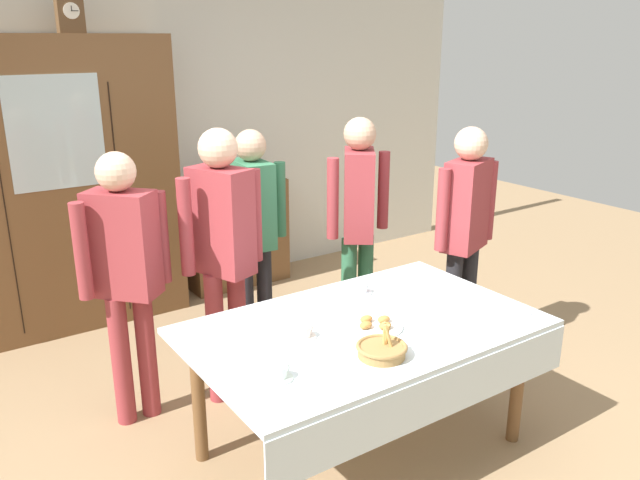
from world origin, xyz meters
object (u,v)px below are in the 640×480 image
bread_basket (382,350)px  spoon_mid_left (240,342)px  person_by_cabinet (222,240)px  wall_cabinet (56,188)px  spoon_front_edge (527,315)px  dining_table (367,343)px  person_beside_shelf (253,221)px  person_behind_table_left (125,265)px  tea_cup_near_left (278,373)px  pastry_plate (375,325)px  bookshelf_low (237,233)px  tea_cup_center (360,289)px  tea_cup_mid_left (303,333)px  mantel_clock (70,15)px  person_near_right_end (465,222)px  book_stack (234,176)px  person_behind_table_right (358,211)px  spoon_far_left (435,279)px

bread_basket → spoon_mid_left: bearing=134.3°
bread_basket → person_by_cabinet: bearing=99.6°
wall_cabinet → spoon_front_edge: wall_cabinet is taller
dining_table → spoon_mid_left: 0.66m
spoon_mid_left → person_beside_shelf: (0.73, 1.21, 0.21)m
spoon_mid_left → person_behind_table_left: bearing=109.0°
dining_table → person_beside_shelf: (0.11, 1.42, 0.30)m
tea_cup_near_left → pastry_plate: size_ratio=0.46×
bookshelf_low → tea_cup_center: 2.32m
tea_cup_mid_left → spoon_front_edge: size_ratio=1.09×
tea_cup_center → person_by_cabinet: bearing=136.1°
pastry_plate → person_beside_shelf: size_ratio=0.18×
pastry_plate → spoon_front_edge: (0.76, -0.34, -0.01)m
bookshelf_low → mantel_clock: bearing=-177.7°
pastry_plate → person_near_right_end: 1.34m
book_stack → person_behind_table_right: (0.17, -1.57, 0.01)m
tea_cup_center → person_by_cabinet: (-0.59, 0.57, 0.25)m
tea_cup_near_left → wall_cabinet: bearing=95.3°
wall_cabinet → person_beside_shelf: bearing=-49.2°
spoon_far_left → person_behind_table_left: person_behind_table_left is taller
spoon_far_left → mantel_clock: bearing=121.5°
pastry_plate → person_beside_shelf: 1.47m
spoon_far_left → person_behind_table_right: bearing=89.5°
book_stack → person_beside_shelf: person_beside_shelf is taller
person_behind_table_left → person_beside_shelf: 1.09m
spoon_mid_left → person_behind_table_left: size_ratio=0.07×
dining_table → tea_cup_center: 0.46m
person_by_cabinet → pastry_plate: bearing=-68.9°
mantel_clock → spoon_far_left: mantel_clock is taller
wall_cabinet → spoon_mid_left: bearing=-83.4°
person_near_right_end → person_behind_table_right: (-0.47, 0.56, 0.03)m
bread_basket → tea_cup_center: bearing=59.8°
tea_cup_near_left → person_behind_table_left: bearing=102.1°
mantel_clock → person_behind_table_right: bearing=-46.9°
spoon_far_left → person_beside_shelf: person_beside_shelf is taller
wall_cabinet → person_by_cabinet: size_ratio=1.30×
bookshelf_low → pastry_plate: 2.75m
tea_cup_center → person_near_right_end: 1.02m
book_stack → tea_cup_mid_left: (-0.93, -2.56, -0.23)m
person_behind_table_left → person_behind_table_right: person_behind_table_right is taller
person_beside_shelf → spoon_far_left: bearing=-60.5°
dining_table → tea_cup_center: bearing=57.3°
person_near_right_end → person_beside_shelf: bearing=141.1°
dining_table → tea_cup_mid_left: tea_cup_mid_left is taller
bread_basket → person_behind_table_left: size_ratio=0.15×
tea_cup_near_left → tea_cup_mid_left: bearing=42.1°
bread_basket → person_behind_table_right: person_behind_table_right is taller
person_by_cabinet → person_near_right_end: 1.64m
person_beside_shelf → person_behind_table_right: bearing=-28.1°
book_stack → spoon_mid_left: (-1.21, -2.43, -0.25)m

